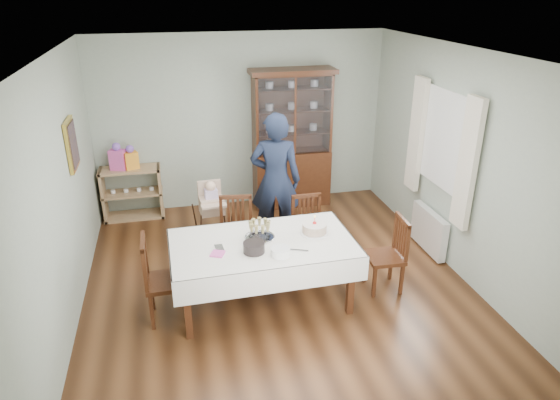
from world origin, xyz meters
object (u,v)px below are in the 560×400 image
object	(u,v)px
chair_end_left	(166,294)
chair_far_left	(237,249)
china_cabinet	(292,137)
gift_bag_orange	(131,158)
dining_table	(263,272)
chair_far_right	(309,244)
woman	(276,180)
gift_bag_pink	(118,158)
champagne_tray	(260,233)
sideboard	(132,193)
high_chair	(213,221)
birthday_cake	(314,229)
chair_end_right	(385,268)

from	to	relation	value
chair_end_left	chair_far_left	bearing A→B (deg)	-47.80
china_cabinet	gift_bag_orange	bearing A→B (deg)	179.96
dining_table	chair_far_right	xyz separation A→B (m)	(0.74, 0.70, -0.12)
woman	gift_bag_pink	bearing A→B (deg)	-16.42
china_cabinet	champagne_tray	size ratio (longest dim) A/B	6.53
sideboard	high_chair	xyz separation A→B (m)	(1.10, -1.19, -0.03)
sideboard	gift_bag_pink	xyz separation A→B (m)	(-0.14, -0.02, 0.58)
gift_bag_pink	china_cabinet	bearing A→B (deg)	-0.03
birthday_cake	chair_far_right	bearing A→B (deg)	78.39
sideboard	birthday_cake	distance (m)	3.36
dining_table	chair_end_right	bearing A→B (deg)	-1.90
china_cabinet	chair_far_right	xyz separation A→B (m)	(-0.25, -1.92, -0.86)
china_cabinet	woman	world-z (taller)	china_cabinet
chair_far_left	woman	bearing A→B (deg)	51.38
china_cabinet	birthday_cake	xyz separation A→B (m)	(-0.38, -2.55, -0.30)
woman	high_chair	size ratio (longest dim) A/B	1.95
chair_end_left	gift_bag_pink	bearing A→B (deg)	11.94
woman	birthday_cake	world-z (taller)	woman
chair_end_right	gift_bag_orange	distance (m)	4.02
high_chair	birthday_cake	distance (m)	1.77
dining_table	chair_far_left	world-z (taller)	chair_far_left
chair_end_right	champagne_tray	bearing A→B (deg)	-93.15
chair_end_left	gift_bag_orange	xyz separation A→B (m)	(-0.41, 2.68, 0.67)
chair_far_right	woman	size ratio (longest dim) A/B	0.48
gift_bag_orange	high_chair	bearing A→B (deg)	-48.01
dining_table	birthday_cake	size ratio (longest dim) A/B	6.34
china_cabinet	chair_far_right	distance (m)	2.12
chair_far_left	birthday_cake	xyz separation A→B (m)	(0.79, -0.68, 0.54)
chair_far_right	chair_end_right	distance (m)	1.04
chair_far_left	chair_far_right	world-z (taller)	chair_far_left
chair_end_left	dining_table	bearing A→B (deg)	-87.25
chair_end_right	chair_end_left	bearing A→B (deg)	-87.09
chair_end_left	champagne_tray	xyz separation A→B (m)	(1.06, 0.16, 0.54)
china_cabinet	chair_end_left	size ratio (longest dim) A/B	2.25
chair_end_right	chair_far_left	bearing A→B (deg)	-113.54
gift_bag_orange	gift_bag_pink	bearing A→B (deg)	-180.00
high_chair	champagne_tray	size ratio (longest dim) A/B	2.85
china_cabinet	chair_end_right	world-z (taller)	china_cabinet
china_cabinet	champagne_tray	bearing A→B (deg)	-111.54
dining_table	woman	bearing A→B (deg)	71.86
gift_bag_orange	china_cabinet	bearing A→B (deg)	-0.04
woman	china_cabinet	bearing A→B (deg)	-98.26
chair_far_right	gift_bag_orange	world-z (taller)	gift_bag_orange
chair_end_left	chair_end_right	size ratio (longest dim) A/B	1.08
china_cabinet	chair_far_left	xyz separation A→B (m)	(-1.17, -1.87, -0.84)
champagne_tray	gift_bag_orange	xyz separation A→B (m)	(-1.46, 2.52, 0.14)
sideboard	chair_far_right	xyz separation A→B (m)	(2.25, -1.94, -0.13)
dining_table	gift_bag_pink	bearing A→B (deg)	122.30
chair_far_left	high_chair	bearing A→B (deg)	116.31
chair_end_right	gift_bag_orange	size ratio (longest dim) A/B	2.48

